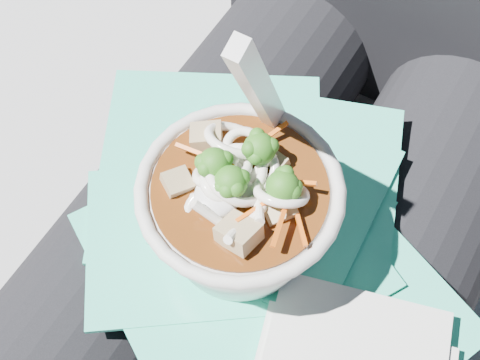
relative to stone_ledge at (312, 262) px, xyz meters
The scene contains 5 objects.
stone_ledge is the anchor object (origin of this frame).
lap 0.33m from the stone_ledge, 90.00° to the right, with size 0.34×0.48×0.16m.
person_body 0.33m from the stone_ledge, 90.00° to the right, with size 0.34×0.94×0.98m.
plastic_bag 0.41m from the stone_ledge, 93.88° to the right, with size 0.36×0.30×0.01m.
udon_bowl 0.47m from the stone_ledge, 92.47° to the right, with size 0.15×0.15×0.19m.
Camera 1 is at (0.10, -0.20, 1.04)m, focal length 50.00 mm.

